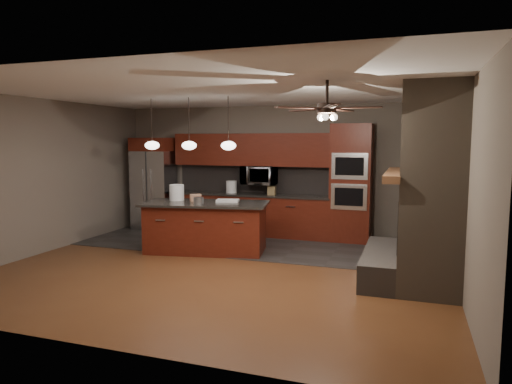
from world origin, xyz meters
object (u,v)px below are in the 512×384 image
at_px(counter_box, 272,191).
at_px(microwave, 259,175).
at_px(oven_tower, 351,183).
at_px(counter_bucket, 231,187).
at_px(kitchen_island, 206,227).
at_px(refrigerator, 155,184).
at_px(white_bucket, 177,192).
at_px(paint_tray, 228,201).
at_px(cardboard_box, 196,198).
at_px(paint_can, 199,201).

bearing_deg(counter_box, microwave, 163.08).
relative_size(oven_tower, counter_bucket, 8.95).
xyz_separation_m(oven_tower, kitchen_island, (-2.41, -1.74, -0.73)).
height_order(refrigerator, counter_box, refrigerator).
bearing_deg(kitchen_island, white_bucket, 161.67).
bearing_deg(white_bucket, counter_box, 48.96).
distance_m(kitchen_island, counter_bucket, 1.85).
xyz_separation_m(microwave, kitchen_island, (-0.44, -1.80, -0.84)).
bearing_deg(refrigerator, microwave, 3.00).
xyz_separation_m(kitchen_island, paint_tray, (0.35, 0.22, 0.48)).
distance_m(oven_tower, paint_tray, 2.58).
height_order(oven_tower, counter_bucket, oven_tower).
relative_size(oven_tower, counter_box, 13.28).
bearing_deg(kitchen_island, counter_box, 55.65).
bearing_deg(cardboard_box, paint_tray, -21.36).
bearing_deg(paint_tray, refrigerator, 134.74).
height_order(white_bucket, paint_tray, white_bucket).
height_order(oven_tower, refrigerator, oven_tower).
bearing_deg(paint_can, cardboard_box, 124.17).
distance_m(refrigerator, white_bucket, 2.12).
distance_m(oven_tower, kitchen_island, 3.06).
bearing_deg(white_bucket, refrigerator, 132.10).
bearing_deg(paint_tray, cardboard_box, 177.27).
relative_size(microwave, refrigerator, 0.35).
distance_m(microwave, refrigerator, 2.52).
bearing_deg(paint_tray, oven_tower, 22.18).
height_order(microwave, counter_bucket, microwave).
relative_size(oven_tower, paint_can, 13.28).
bearing_deg(oven_tower, paint_tray, -143.57).
xyz_separation_m(oven_tower, microwave, (-1.98, 0.06, 0.11)).
bearing_deg(cardboard_box, refrigerator, 106.21).
height_order(kitchen_island, white_bucket, white_bucket).
height_order(oven_tower, microwave, oven_tower).
bearing_deg(counter_bucket, oven_tower, -0.16).
distance_m(paint_can, cardboard_box, 0.38).
height_order(microwave, counter_box, microwave).
xyz_separation_m(kitchen_island, counter_box, (0.76, 1.70, 0.52)).
height_order(oven_tower, paint_can, oven_tower).
xyz_separation_m(oven_tower, counter_box, (-1.66, -0.04, -0.20)).
relative_size(cardboard_box, counter_bucket, 0.76).
distance_m(white_bucket, cardboard_box, 0.40).
bearing_deg(counter_bucket, cardboard_box, -92.16).
height_order(white_bucket, counter_bucket, white_bucket).
relative_size(oven_tower, white_bucket, 7.97).
distance_m(cardboard_box, counter_bucket, 1.65).
xyz_separation_m(kitchen_island, white_bucket, (-0.64, 0.09, 0.60)).
relative_size(oven_tower, cardboard_box, 11.76).
height_order(white_bucket, paint_can, white_bucket).
relative_size(oven_tower, refrigerator, 1.13).
bearing_deg(refrigerator, kitchen_island, -38.93).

